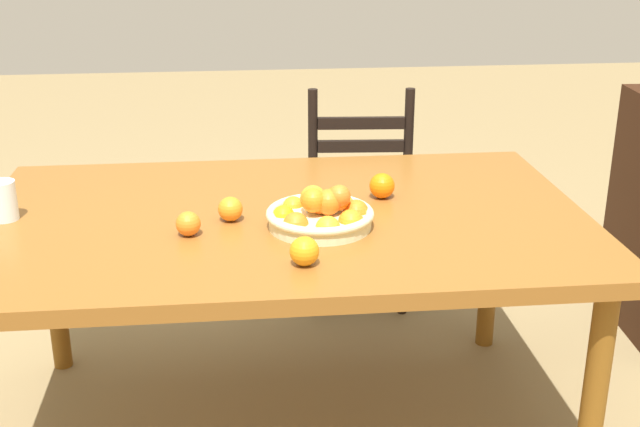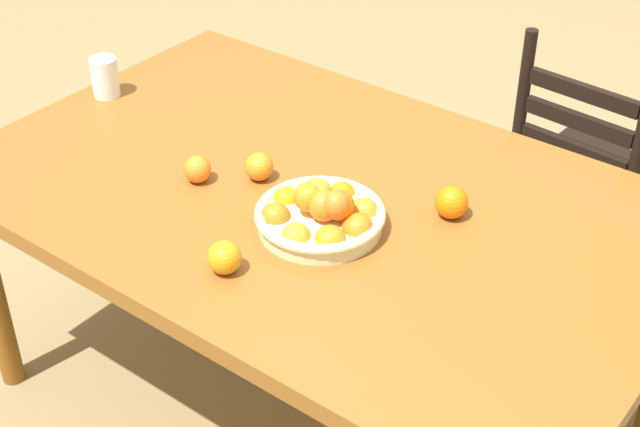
{
  "view_description": "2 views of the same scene",
  "coord_description": "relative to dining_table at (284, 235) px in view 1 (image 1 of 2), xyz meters",
  "views": [
    {
      "loc": [
        -0.13,
        -2.21,
        1.56
      ],
      "look_at": [
        0.09,
        -0.11,
        0.76
      ],
      "focal_mm": 46.33,
      "sensor_mm": 36.0,
      "label": 1
    },
    {
      "loc": [
        1.14,
        -1.48,
        1.95
      ],
      "look_at": [
        0.09,
        -0.11,
        0.76
      ],
      "focal_mm": 52.37,
      "sensor_mm": 36.0,
      "label": 2
    }
  ],
  "objects": [
    {
      "name": "ground_plane",
      "position": [
        0.0,
        0.0,
        -0.66
      ],
      "size": [
        12.0,
        12.0,
        0.0
      ],
      "primitive_type": "plane",
      "color": "olive"
    },
    {
      "name": "dining_table",
      "position": [
        0.0,
        0.0,
        0.0
      ],
      "size": [
        1.74,
        1.09,
        0.72
      ],
      "color": "brown",
      "rests_on": "ground"
    },
    {
      "name": "chair_near_window",
      "position": [
        0.35,
        0.88,
        -0.21
      ],
      "size": [
        0.44,
        0.44,
        0.92
      ],
      "rotation": [
        0.0,
        0.0,
        3.07
      ],
      "color": "black",
      "rests_on": "ground"
    },
    {
      "name": "fruit_bowl",
      "position": [
        0.1,
        -0.12,
        0.1
      ],
      "size": [
        0.3,
        0.3,
        0.12
      ],
      "color": "beige",
      "rests_on": "dining_table"
    },
    {
      "name": "orange_loose_0",
      "position": [
        0.3,
        0.11,
        0.1
      ],
      "size": [
        0.08,
        0.08,
        0.08
      ],
      "primitive_type": "sphere",
      "color": "orange",
      "rests_on": "dining_table"
    },
    {
      "name": "orange_loose_1",
      "position": [
        -0.15,
        -0.04,
        0.1
      ],
      "size": [
        0.07,
        0.07,
        0.07
      ],
      "primitive_type": "sphere",
      "color": "orange",
      "rests_on": "dining_table"
    },
    {
      "name": "orange_loose_2",
      "position": [
        0.03,
        -0.36,
        0.1
      ],
      "size": [
        0.07,
        0.07,
        0.07
      ],
      "primitive_type": "sphere",
      "color": "orange",
      "rests_on": "dining_table"
    },
    {
      "name": "orange_loose_3",
      "position": [
        -0.26,
        -0.14,
        0.1
      ],
      "size": [
        0.07,
        0.07,
        0.07
      ],
      "primitive_type": "sphere",
      "color": "orange",
      "rests_on": "dining_table"
    },
    {
      "name": "drinking_glass",
      "position": [
        -0.78,
        0.04,
        0.12
      ],
      "size": [
        0.08,
        0.08,
        0.11
      ],
      "primitive_type": "cylinder",
      "color": "silver",
      "rests_on": "dining_table"
    }
  ]
}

